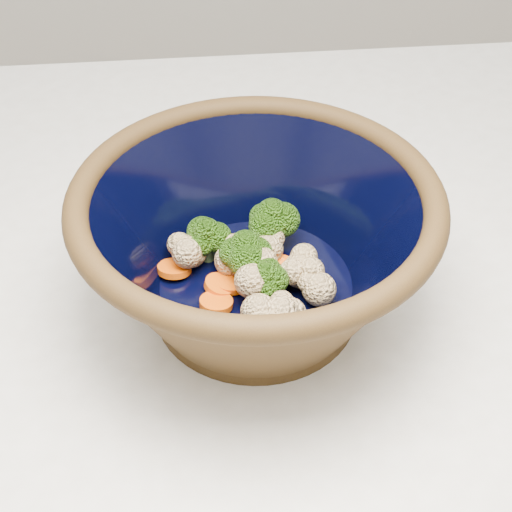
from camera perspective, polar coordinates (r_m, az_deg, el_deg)
mixing_bowl at (r=0.60m, az=-0.00°, el=0.92°), size 0.38×0.38×0.13m
vegetable_pile at (r=0.62m, az=-0.06°, el=-0.44°), size 0.15×0.16×0.05m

